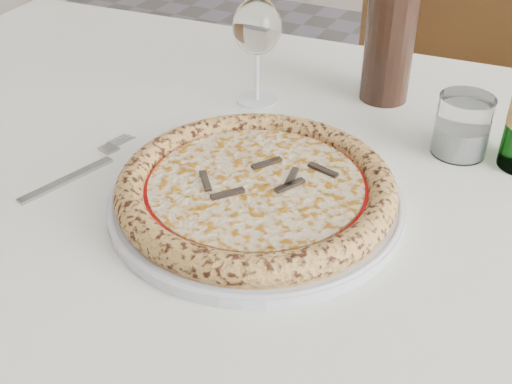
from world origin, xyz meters
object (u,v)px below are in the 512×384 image
Objects in this scene: dining_table at (289,218)px; wine_bottle at (393,17)px; chair_far at (404,96)px; tumbler at (462,129)px; plate at (256,200)px; pizza at (256,187)px; wine_glass at (257,30)px.

dining_table is 0.33m from wine_bottle.
chair_far is 0.68m from tumbler.
pizza is (-0.00, -0.00, 0.02)m from plate.
plate is 0.30m from tumbler.
pizza is (0.03, -0.83, 0.25)m from chair_far.
wine_bottle is at bearing 79.48° from dining_table.
plate is 4.28× the size of tumbler.
wine_glass is (-0.12, 0.25, 0.09)m from pizza.
wine_glass is at bearing 129.95° from dining_table.
tumbler reaches higher than dining_table.
dining_table is 4.49× the size of plate.
tumbler is at bearing 35.56° from dining_table.
dining_table is at bearing -50.05° from wine_glass.
dining_table is at bearing -87.71° from chair_far.
pizza is at bearing -97.52° from wine_bottle.
pizza is 4.03× the size of tumbler.
wine_glass reaches higher than pizza.
wine_glass is (-0.09, -0.58, 0.34)m from chair_far.
plate is 0.02m from pizza.
wine_glass reaches higher than plate.
chair_far reaches higher than plate.
wine_bottle is (0.05, 0.35, 0.12)m from plate.
chair_far is 0.86m from plate.
plate is 1.15× the size of wine_bottle.
wine_glass is at bearing 116.54° from pizza.
dining_table is at bearing 90.00° from pizza.
chair_far is (-0.03, 0.73, -0.14)m from dining_table.
pizza is at bearing -63.46° from wine_glass.
wine_bottle reaches higher than dining_table.
plate is 2.17× the size of wine_glass.
tumbler is 0.27× the size of wine_bottle.
chair_far is at bearing 98.83° from wine_bottle.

